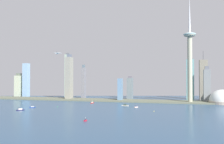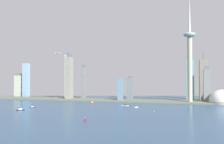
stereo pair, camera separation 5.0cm
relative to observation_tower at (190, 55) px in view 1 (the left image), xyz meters
name	(u,v)px [view 1 (the left image)]	position (x,y,z in m)	size (l,w,h in m)	color
ground_plane	(31,127)	(-240.94, -419.25, -137.66)	(6000.00, 6000.00, 0.00)	navy
waterfront_pier	(109,100)	(-240.94, 11.09, -135.71)	(942.28, 76.24, 3.89)	#5F6451
observation_tower	(190,55)	(0.00, 0.00, 0.00)	(34.88, 34.88, 303.91)	#A4A38A
stadium_dome	(222,101)	(85.56, 2.79, -129.86)	(74.30, 74.30, 61.95)	#AA9C8C
skyscraper_0	(130,88)	(-191.43, 101.94, -101.13)	(18.60, 24.07, 76.22)	slate
skyscraper_1	(69,78)	(-377.47, 17.27, -66.66)	(17.13, 27.99, 148.24)	gray
skyscraper_3	(207,86)	(47.76, 20.69, -88.27)	(19.21, 14.20, 104.89)	slate
skyscraper_4	(190,80)	(2.98, 54.25, -72.68)	(22.41, 15.55, 133.36)	#639396
skyscraper_5	(120,90)	(-204.88, 11.12, -102.92)	(12.22, 23.62, 69.47)	#5F809F
skyscraper_6	(26,80)	(-592.23, 101.55, -74.78)	(21.40, 19.55, 125.76)	#83A5C5
skyscraper_7	(68,76)	(-417.72, 93.21, -59.03)	(19.13, 12.28, 160.29)	#91A38F
skyscraper_8	(84,82)	(-353.51, 85.84, -82.44)	(12.14, 17.18, 116.71)	slate
skyscraper_9	(19,85)	(-626.71, 105.43, -96.32)	(23.93, 26.24, 88.46)	#AFB697
skyscraper_10	(203,80)	(46.01, 109.09, -73.23)	(24.73, 26.81, 158.05)	gray
boat_0	(136,107)	(-131.13, -140.69, -136.06)	(8.86, 7.74, 4.39)	beige
boat_1	(32,107)	(-372.49, -206.35, -136.49)	(14.31, 7.05, 3.21)	navy
boat_2	(20,110)	(-371.24, -256.62, -136.27)	(16.82, 15.80, 3.90)	#151338
boat_3	(92,103)	(-267.36, -71.27, -136.25)	(5.86, 14.67, 9.58)	#AE2720
boat_4	(125,105)	(-164.01, -112.82, -136.18)	(17.83, 9.60, 4.11)	beige
boat_5	(85,120)	(-182.54, -350.96, -136.02)	(3.21, 7.15, 7.39)	red
channel_buoy_0	(154,111)	(-82.67, -201.12, -136.83)	(1.68, 1.68, 1.65)	yellow
channel_buoy_1	(57,107)	(-321.99, -176.58, -136.81)	(1.97, 1.97, 1.70)	green
airplane	(58,53)	(-377.70, -64.33, 6.63)	(20.44, 21.48, 7.69)	silver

